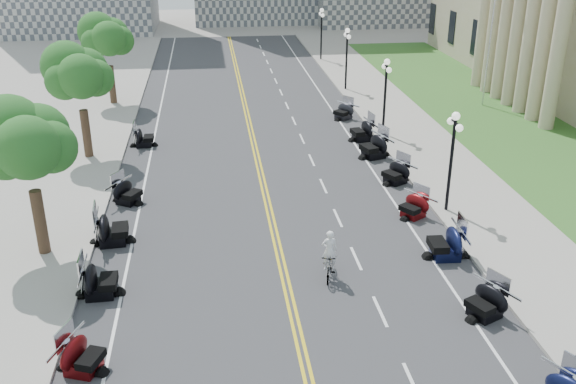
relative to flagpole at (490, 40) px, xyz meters
name	(u,v)px	position (x,y,z in m)	size (l,w,h in m)	color
ground	(281,263)	(-18.00, -22.00, -5.00)	(160.00, 160.00, 0.00)	gray
road	(261,175)	(-18.00, -12.00, -5.00)	(16.00, 90.00, 0.01)	#333335
centerline_yellow_a	(259,175)	(-18.12, -12.00, -4.99)	(0.12, 90.00, 0.00)	yellow
centerline_yellow_b	(263,175)	(-17.88, -12.00, -4.99)	(0.12, 90.00, 0.00)	yellow
edge_line_north	(372,170)	(-11.60, -12.00, -4.99)	(0.12, 90.00, 0.00)	white
edge_line_south	(145,180)	(-24.40, -12.00, -4.99)	(0.12, 90.00, 0.00)	white
lane_dash_4	(413,383)	(-14.80, -30.00, -4.99)	(0.12, 2.00, 0.00)	white
lane_dash_5	(380,311)	(-14.80, -26.00, -4.99)	(0.12, 2.00, 0.00)	white
lane_dash_6	(356,258)	(-14.80, -22.00, -4.99)	(0.12, 2.00, 0.00)	white
lane_dash_7	(338,218)	(-14.80, -18.00, -4.99)	(0.12, 2.00, 0.00)	white
lane_dash_8	(323,186)	(-14.80, -14.00, -4.99)	(0.12, 2.00, 0.00)	white
lane_dash_9	(312,160)	(-14.80, -10.00, -4.99)	(0.12, 2.00, 0.00)	white
lane_dash_10	(302,139)	(-14.80, -6.00, -4.99)	(0.12, 2.00, 0.00)	white
lane_dash_11	(294,121)	(-14.80, -2.00, -4.99)	(0.12, 2.00, 0.00)	white
lane_dash_12	(287,106)	(-14.80, 2.00, -4.99)	(0.12, 2.00, 0.00)	white
lane_dash_13	(281,92)	(-14.80, 6.00, -4.99)	(0.12, 2.00, 0.00)	white
lane_dash_14	(276,81)	(-14.80, 10.00, -4.99)	(0.12, 2.00, 0.00)	white
lane_dash_15	(271,71)	(-14.80, 14.00, -4.99)	(0.12, 2.00, 0.00)	white
lane_dash_16	(267,62)	(-14.80, 18.00, -4.99)	(0.12, 2.00, 0.00)	white
lane_dash_17	(264,54)	(-14.80, 22.00, -4.99)	(0.12, 2.00, 0.00)	white
lane_dash_18	(260,47)	(-14.80, 26.00, -4.99)	(0.12, 2.00, 0.00)	white
lane_dash_19	(257,40)	(-14.80, 30.00, -4.99)	(0.12, 2.00, 0.00)	white
sidewalk_north	(441,166)	(-7.50, -12.00, -4.92)	(5.00, 90.00, 0.15)	#9E9991
sidewalk_south	(68,183)	(-28.50, -12.00, -4.92)	(5.00, 90.00, 0.15)	#9E9991
lawn	(498,121)	(-0.50, -4.00, -4.95)	(9.00, 60.00, 0.10)	#356023
street_lamp_2	(451,163)	(-9.40, -18.00, -2.40)	(0.50, 1.20, 4.90)	black
street_lamp_3	(385,97)	(-9.40, -6.00, -2.40)	(0.50, 1.20, 4.90)	black
street_lamp_4	(346,59)	(-9.40, 6.00, -2.40)	(0.50, 1.20, 4.90)	black
street_lamp_5	(321,34)	(-9.40, 18.00, -2.40)	(0.50, 1.20, 4.90)	black
flagpole	(490,40)	(0.00, 0.00, 0.00)	(1.10, 0.20, 10.00)	silver
tree_2	(28,151)	(-28.00, -20.00, -0.25)	(4.80, 4.80, 9.20)	#235619
tree_3	(79,80)	(-28.00, -8.00, -0.25)	(4.80, 4.80, 9.20)	#235619
tree_4	(107,42)	(-28.00, 4.00, -0.25)	(4.80, 4.80, 9.20)	#235619
motorcycle_n_4	(486,301)	(-11.12, -26.75, -4.34)	(1.88, 1.88, 1.32)	black
motorcycle_n_5	(446,241)	(-11.02, -22.35, -4.24)	(2.18, 2.18, 1.53)	black
motorcycle_n_6	(414,205)	(-11.17, -18.31, -4.38)	(1.78, 1.78, 1.25)	#590A0C
motorcycle_n_7	(396,172)	(-10.84, -14.04, -4.34)	(1.89, 1.89, 1.32)	black
motorcycle_n_8	(374,145)	(-11.03, -9.96, -4.23)	(2.21, 2.21, 1.54)	black
motorcycle_n_9	(362,130)	(-10.98, -6.77, -4.27)	(2.08, 2.08, 1.45)	black
motorcycle_n_10	(343,110)	(-11.24, -1.98, -4.37)	(1.81, 1.81, 1.27)	black
motorcycle_s_4	(82,354)	(-25.07, -28.09, -4.35)	(1.86, 1.86, 1.30)	#590A0C
motorcycle_s_5	(99,279)	(-25.17, -23.58, -4.28)	(2.06, 2.06, 1.44)	black
motorcycle_s_6	(112,228)	(-25.23, -19.28, -4.23)	(2.21, 2.21, 1.54)	black
motorcycle_s_7	(127,191)	(-25.01, -14.94, -4.35)	(1.86, 1.86, 1.30)	black
motorcycle_s_9	(144,136)	(-24.89, -6.18, -4.35)	(1.87, 1.87, 1.31)	black
bicycle	(329,264)	(-16.24, -23.34, -4.42)	(0.54, 1.92, 1.15)	#A51414
cyclist_rider	(330,232)	(-16.24, -23.34, -2.98)	(0.63, 0.42, 1.74)	white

